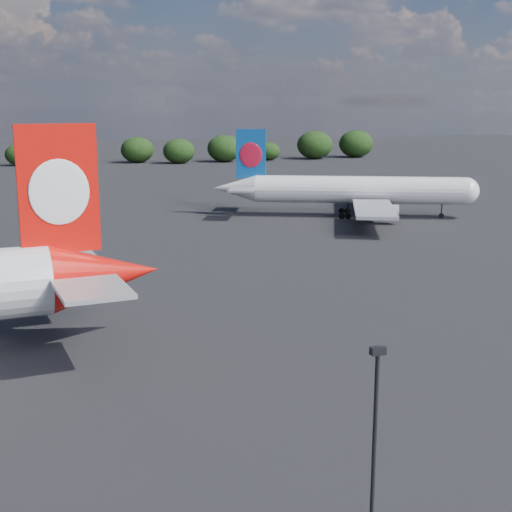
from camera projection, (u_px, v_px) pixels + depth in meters
name	position (u px, v px, depth m)	size (l,w,h in m)	color
ground	(21.00, 249.00, 89.12)	(500.00, 500.00, 0.00)	black
china_southern_airliner	(350.00, 191.00, 113.03)	(40.22, 38.75, 13.74)	silver
apron_lamp_post	(374.00, 453.00, 26.25)	(0.55, 0.30, 9.46)	black
billboard_yellow	(69.00, 151.00, 205.66)	(5.00, 0.30, 5.50)	gold
horizon_treeline	(119.00, 151.00, 209.21)	(201.11, 15.12, 8.93)	black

